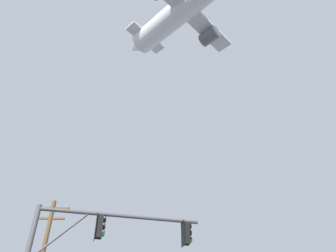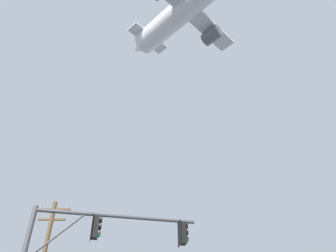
{
  "view_description": "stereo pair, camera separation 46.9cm",
  "coord_description": "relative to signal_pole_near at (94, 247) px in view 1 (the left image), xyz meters",
  "views": [
    {
      "loc": [
        -1.36,
        -4.7,
        1.12
      ],
      "look_at": [
        -0.52,
        15.13,
        15.66
      ],
      "focal_mm": 34.15,
      "sensor_mm": 36.0,
      "label": 1
    },
    {
      "loc": [
        -0.89,
        -4.71,
        1.12
      ],
      "look_at": [
        -0.52,
        15.13,
        15.66
      ],
      "focal_mm": 34.15,
      "sensor_mm": 36.0,
      "label": 2
    }
  ],
  "objects": [
    {
      "name": "signal_pole_near",
      "position": [
        0.0,
        0.0,
        0.0
      ],
      "size": [
        6.54,
        1.49,
        6.07
      ],
      "color": "#4C4C51",
      "rests_on": "ground"
    },
    {
      "name": "airplane",
      "position": [
        7.16,
        18.44,
        44.89
      ],
      "size": [
        23.15,
        23.77,
        8.06
      ],
      "color": "white"
    }
  ]
}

